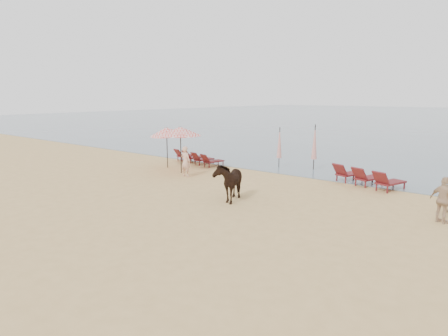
% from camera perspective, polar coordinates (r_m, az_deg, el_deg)
% --- Properties ---
extents(ground, '(120.00, 120.00, 0.00)m').
position_cam_1_polar(ground, '(12.99, -13.84, -8.09)').
color(ground, tan).
rests_on(ground, ground).
extents(lounger_cluster_left, '(3.64, 2.11, 0.54)m').
position_cam_1_polar(lounger_cluster_left, '(23.44, -4.13, 1.61)').
color(lounger_cluster_left, maroon).
rests_on(lounger_cluster_left, ground).
extents(lounger_cluster_right, '(3.29, 2.56, 0.64)m').
position_cam_1_polar(lounger_cluster_right, '(18.75, 20.86, -1.24)').
color(lounger_cluster_right, maroon).
rests_on(lounger_cluster_right, ground).
extents(umbrella_open_left_a, '(2.25, 2.25, 2.56)m').
position_cam_1_polar(umbrella_open_left_a, '(20.34, -6.66, 5.59)').
color(umbrella_open_left_a, black).
rests_on(umbrella_open_left_a, ground).
extents(umbrella_open_left_b, '(1.94, 1.98, 2.47)m').
position_cam_1_polar(umbrella_open_left_b, '(22.04, -8.74, 5.55)').
color(umbrella_open_left_b, black).
rests_on(umbrella_open_left_b, ground).
extents(umbrella_closed_left, '(0.32, 0.32, 2.60)m').
position_cam_1_polar(umbrella_closed_left, '(21.72, 13.64, 3.84)').
color(umbrella_closed_left, black).
rests_on(umbrella_closed_left, ground).
extents(umbrella_closed_right, '(0.29, 0.29, 2.39)m').
position_cam_1_polar(umbrella_closed_right, '(22.11, 8.45, 3.82)').
color(umbrella_closed_right, black).
rests_on(umbrella_closed_right, ground).
extents(cow, '(1.51, 2.07, 1.60)m').
position_cam_1_polar(cow, '(15.08, 0.77, -1.96)').
color(cow, black).
rests_on(cow, ground).
extents(beachgoer_left, '(0.60, 0.40, 1.60)m').
position_cam_1_polar(beachgoer_left, '(19.58, -5.87, 0.99)').
color(beachgoer_left, '#DBA489').
rests_on(beachgoer_left, ground).
extents(beachgoer_right_b, '(0.99, 0.72, 1.57)m').
position_cam_1_polar(beachgoer_right_b, '(14.35, 30.47, -4.24)').
color(beachgoer_right_b, tan).
rests_on(beachgoer_right_b, ground).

